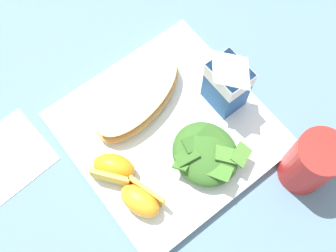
{
  "coord_description": "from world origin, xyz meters",
  "views": [
    {
      "loc": [
        0.18,
        -0.14,
        0.59
      ],
      "look_at": [
        0.0,
        0.0,
        0.03
      ],
      "focal_mm": 44.18,
      "sensor_mm": 36.0,
      "label": 1
    }
  ],
  "objects_px": {
    "white_plate": "(168,130)",
    "orange_wedge_front": "(113,168)",
    "milk_carton": "(228,81)",
    "paper_napkin": "(9,156)",
    "green_salad_pile": "(205,154)",
    "drinking_red_cup": "(311,163)",
    "cheesy_pizza_bread": "(138,97)",
    "orange_wedge_middle": "(141,200)"
  },
  "relations": [
    {
      "from": "milk_carton",
      "to": "drinking_red_cup",
      "type": "relative_size",
      "value": 1.05
    },
    {
      "from": "cheesy_pizza_bread",
      "to": "milk_carton",
      "type": "bearing_deg",
      "value": 54.76
    },
    {
      "from": "white_plate",
      "to": "green_salad_pile",
      "type": "height_order",
      "value": "green_salad_pile"
    },
    {
      "from": "orange_wedge_front",
      "to": "orange_wedge_middle",
      "type": "height_order",
      "value": "same"
    },
    {
      "from": "green_salad_pile",
      "to": "drinking_red_cup",
      "type": "height_order",
      "value": "drinking_red_cup"
    },
    {
      "from": "cheesy_pizza_bread",
      "to": "green_salad_pile",
      "type": "distance_m",
      "value": 0.13
    },
    {
      "from": "drinking_red_cup",
      "to": "white_plate",
      "type": "bearing_deg",
      "value": -146.17
    },
    {
      "from": "green_salad_pile",
      "to": "drinking_red_cup",
      "type": "bearing_deg",
      "value": 44.96
    },
    {
      "from": "orange_wedge_middle",
      "to": "drinking_red_cup",
      "type": "xyz_separation_m",
      "value": [
        0.1,
        0.21,
        0.02
      ]
    },
    {
      "from": "paper_napkin",
      "to": "orange_wedge_front",
      "type": "bearing_deg",
      "value": 41.82
    },
    {
      "from": "orange_wedge_front",
      "to": "orange_wedge_middle",
      "type": "distance_m",
      "value": 0.06
    },
    {
      "from": "milk_carton",
      "to": "drinking_red_cup",
      "type": "bearing_deg",
      "value": 6.27
    },
    {
      "from": "white_plate",
      "to": "drinking_red_cup",
      "type": "relative_size",
      "value": 2.68
    },
    {
      "from": "cheesy_pizza_bread",
      "to": "drinking_red_cup",
      "type": "bearing_deg",
      "value": 27.91
    },
    {
      "from": "green_salad_pile",
      "to": "white_plate",
      "type": "bearing_deg",
      "value": -169.2
    },
    {
      "from": "milk_carton",
      "to": "paper_napkin",
      "type": "relative_size",
      "value": 1.0
    },
    {
      "from": "cheesy_pizza_bread",
      "to": "milk_carton",
      "type": "height_order",
      "value": "milk_carton"
    },
    {
      "from": "drinking_red_cup",
      "to": "green_salad_pile",
      "type": "bearing_deg",
      "value": -135.04
    },
    {
      "from": "white_plate",
      "to": "paper_napkin",
      "type": "distance_m",
      "value": 0.24
    },
    {
      "from": "paper_napkin",
      "to": "orange_wedge_middle",
      "type": "bearing_deg",
      "value": 32.01
    },
    {
      "from": "green_salad_pile",
      "to": "orange_wedge_front",
      "type": "relative_size",
      "value": 1.52
    },
    {
      "from": "orange_wedge_front",
      "to": "paper_napkin",
      "type": "bearing_deg",
      "value": -138.18
    },
    {
      "from": "milk_carton",
      "to": "paper_napkin",
      "type": "distance_m",
      "value": 0.34
    },
    {
      "from": "cheesy_pizza_bread",
      "to": "green_salad_pile",
      "type": "height_order",
      "value": "green_salad_pile"
    },
    {
      "from": "orange_wedge_middle",
      "to": "drinking_red_cup",
      "type": "distance_m",
      "value": 0.24
    },
    {
      "from": "green_salad_pile",
      "to": "milk_carton",
      "type": "height_order",
      "value": "milk_carton"
    },
    {
      "from": "cheesy_pizza_bread",
      "to": "drinking_red_cup",
      "type": "relative_size",
      "value": 1.77
    },
    {
      "from": "orange_wedge_front",
      "to": "orange_wedge_middle",
      "type": "relative_size",
      "value": 1.02
    },
    {
      "from": "milk_carton",
      "to": "paper_napkin",
      "type": "bearing_deg",
      "value": -112.85
    },
    {
      "from": "cheesy_pizza_bread",
      "to": "orange_wedge_middle",
      "type": "relative_size",
      "value": 2.72
    },
    {
      "from": "green_salad_pile",
      "to": "orange_wedge_front",
      "type": "bearing_deg",
      "value": -118.71
    },
    {
      "from": "cheesy_pizza_bread",
      "to": "orange_wedge_front",
      "type": "xyz_separation_m",
      "value": [
        0.07,
        -0.09,
        0.0
      ]
    },
    {
      "from": "green_salad_pile",
      "to": "orange_wedge_middle",
      "type": "relative_size",
      "value": 1.55
    },
    {
      "from": "milk_carton",
      "to": "orange_wedge_middle",
      "type": "bearing_deg",
      "value": -75.01
    },
    {
      "from": "green_salad_pile",
      "to": "paper_napkin",
      "type": "height_order",
      "value": "green_salad_pile"
    },
    {
      "from": "orange_wedge_front",
      "to": "green_salad_pile",
      "type": "bearing_deg",
      "value": 61.29
    },
    {
      "from": "milk_carton",
      "to": "orange_wedge_front",
      "type": "height_order",
      "value": "milk_carton"
    },
    {
      "from": "cheesy_pizza_bread",
      "to": "green_salad_pile",
      "type": "xyz_separation_m",
      "value": [
        0.13,
        0.02,
        0.0
      ]
    },
    {
      "from": "cheesy_pizza_bread",
      "to": "orange_wedge_front",
      "type": "bearing_deg",
      "value": -53.98
    },
    {
      "from": "white_plate",
      "to": "milk_carton",
      "type": "distance_m",
      "value": 0.12
    },
    {
      "from": "white_plate",
      "to": "orange_wedge_front",
      "type": "bearing_deg",
      "value": -86.43
    },
    {
      "from": "milk_carton",
      "to": "orange_wedge_front",
      "type": "distance_m",
      "value": 0.2
    }
  ]
}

